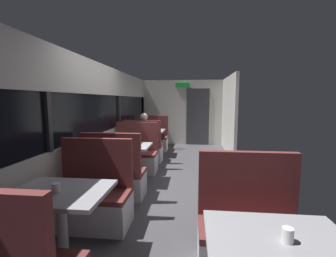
{
  "coord_description": "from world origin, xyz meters",
  "views": [
    {
      "loc": [
        0.35,
        -4.06,
        1.6
      ],
      "look_at": [
        -0.19,
        1.09,
        0.95
      ],
      "focal_mm": 24.52,
      "sensor_mm": 36.0,
      "label": 1
    }
  ],
  "objects": [
    {
      "name": "carriage_window_panel_left",
      "position": [
        -1.45,
        0.0,
        1.11
      ],
      "size": [
        0.09,
        8.48,
        2.3
      ],
      "color": "beige",
      "rests_on": "ground_plane"
    },
    {
      "name": "seated_passenger",
      "position": [
        -0.89,
        1.75,
        0.54
      ],
      "size": [
        0.47,
        0.55,
        1.26
      ],
      "color": "#26262D",
      "rests_on": "ground_plane"
    },
    {
      "name": "bench_mid_window_facing_end",
      "position": [
        -0.89,
        -0.56,
        0.33
      ],
      "size": [
        0.95,
        0.5,
        1.1
      ],
      "color": "silver",
      "rests_on": "ground_plane"
    },
    {
      "name": "coffee_cup_primary",
      "position": [
        -0.9,
        -2.14,
        0.79
      ],
      "size": [
        0.07,
        0.07,
        0.09
      ],
      "color": "white",
      "rests_on": "dining_table_near_window"
    },
    {
      "name": "dining_table_mid_window",
      "position": [
        -0.89,
        0.14,
        0.64
      ],
      "size": [
        0.9,
        0.7,
        0.74
      ],
      "color": "#9E9EA3",
      "rests_on": "ground_plane"
    },
    {
      "name": "bench_front_aisle_facing_entry",
      "position": [
        0.89,
        -1.99,
        0.33
      ],
      "size": [
        0.95,
        0.5,
        1.1
      ],
      "color": "silver",
      "rests_on": "ground_plane"
    },
    {
      "name": "bench_mid_window_facing_entry",
      "position": [
        -0.89,
        0.84,
        0.33
      ],
      "size": [
        0.95,
        0.5,
        1.1
      ],
      "color": "silver",
      "rests_on": "ground_plane"
    },
    {
      "name": "bench_near_window_facing_entry",
      "position": [
        -0.89,
        -1.39,
        0.33
      ],
      "size": [
        0.95,
        0.5,
        1.1
      ],
      "color": "silver",
      "rests_on": "ground_plane"
    },
    {
      "name": "dining_table_near_window",
      "position": [
        -0.89,
        -2.09,
        0.64
      ],
      "size": [
        0.9,
        0.7,
        0.74
      ],
      "color": "#9E9EA3",
      "rests_on": "ground_plane"
    },
    {
      "name": "dining_table_front_aisle",
      "position": [
        0.89,
        -2.69,
        0.64
      ],
      "size": [
        0.9,
        0.7,
        0.74
      ],
      "color": "#9E9EA3",
      "rests_on": "ground_plane"
    },
    {
      "name": "carriage_aisle_panel_right",
      "position": [
        1.45,
        3.0,
        1.15
      ],
      "size": [
        0.08,
        2.4,
        2.3
      ],
      "primitive_type": "cube",
      "color": "beige",
      "rests_on": "ground_plane"
    },
    {
      "name": "bench_far_window_facing_entry",
      "position": [
        -0.89,
        3.07,
        0.33
      ],
      "size": [
        0.95,
        0.5,
        1.1
      ],
      "color": "silver",
      "rests_on": "ground_plane"
    },
    {
      "name": "dining_table_far_window",
      "position": [
        -0.89,
        2.37,
        0.64
      ],
      "size": [
        0.9,
        0.7,
        0.74
      ],
      "color": "#9E9EA3",
      "rests_on": "ground_plane"
    },
    {
      "name": "carriage_end_bulkhead",
      "position": [
        0.06,
        4.19,
        1.14
      ],
      "size": [
        2.9,
        0.11,
        2.3
      ],
      "color": "beige",
      "rests_on": "ground_plane"
    },
    {
      "name": "coffee_cup_secondary",
      "position": [
        0.93,
        -2.7,
        0.79
      ],
      "size": [
        0.07,
        0.07,
        0.09
      ],
      "color": "white",
      "rests_on": "dining_table_front_aisle"
    },
    {
      "name": "ground_plane",
      "position": [
        0.0,
        0.0,
        -0.01
      ],
      "size": [
        3.3,
        9.2,
        0.02
      ],
      "primitive_type": "cube",
      "color": "#423F44"
    },
    {
      "name": "bench_far_window_facing_end",
      "position": [
        -0.89,
        1.67,
        0.33
      ],
      "size": [
        0.95,
        0.5,
        1.1
      ],
      "color": "silver",
      "rests_on": "ground_plane"
    }
  ]
}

